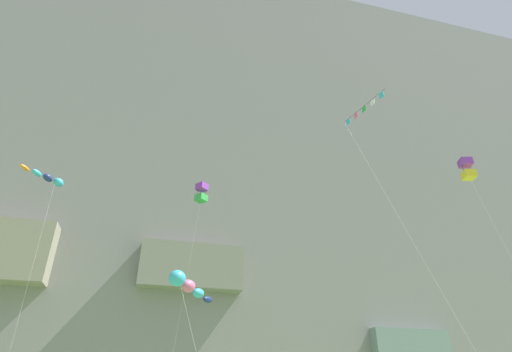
{
  "coord_description": "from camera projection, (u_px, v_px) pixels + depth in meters",
  "views": [
    {
      "loc": [
        -4.77,
        -3.64,
        3.33
      ],
      "look_at": [
        0.89,
        18.08,
        15.7
      ],
      "focal_mm": 28.18,
      "sensor_mm": 36.0,
      "label": 1
    }
  ],
  "objects": [
    {
      "name": "cliff_face",
      "position": [
        194.0,
        162.0,
        71.24
      ],
      "size": [
        180.0,
        23.78,
        79.91
      ],
      "color": "gray",
      "rests_on": "ground"
    },
    {
      "name": "kite_windsock_mid_right",
      "position": [
        49.0,
        178.0,
        41.76
      ],
      "size": [
        4.09,
        5.84,
        23.93
      ],
      "color": "#38B2D1",
      "rests_on": "ground"
    },
    {
      "name": "kite_windsock_front_field",
      "position": [
        187.0,
        285.0,
        25.08
      ],
      "size": [
        3.67,
        7.54,
        10.1
      ],
      "color": "#38B2D1",
      "rests_on": "ground"
    },
    {
      "name": "kite_banner_low_right",
      "position": [
        375.0,
        135.0,
        24.05
      ],
      "size": [
        3.21,
        5.61,
        19.41
      ],
      "color": "black",
      "rests_on": "ground"
    },
    {
      "name": "kite_box_low_left",
      "position": [
        201.0,
        193.0,
        45.25
      ],
      "size": [
        3.14,
        2.98,
        24.61
      ],
      "color": "purple",
      "rests_on": "ground"
    },
    {
      "name": "kite_box_mid_center",
      "position": [
        467.0,
        170.0,
        26.17
      ],
      "size": [
        1.36,
        3.04,
        17.1
      ],
      "color": "purple",
      "rests_on": "ground"
    }
  ]
}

